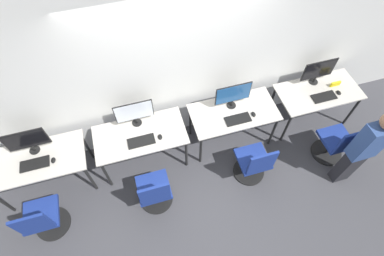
{
  "coord_description": "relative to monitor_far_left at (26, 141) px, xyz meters",
  "views": [
    {
      "loc": [
        -0.63,
        -2.03,
        4.28
      ],
      "look_at": [
        0.0,
        0.13,
        0.89
      ],
      "focal_mm": 28.0,
      "sensor_mm": 36.0,
      "label": 1
    }
  ],
  "objects": [
    {
      "name": "ground_plane",
      "position": [
        2.12,
        -0.48,
        -0.99
      ],
      "size": [
        20.0,
        20.0,
        0.0
      ],
      "primitive_type": "plane",
      "color": "#3D3D42"
    },
    {
      "name": "wall_back",
      "position": [
        2.12,
        0.3,
        0.41
      ],
      "size": [
        12.0,
        0.05,
        2.8
      ],
      "color": "silver",
      "rests_on": "ground_plane"
    },
    {
      "name": "desk_far_left",
      "position": [
        0.0,
        -0.15,
        -0.33
      ],
      "size": [
        1.29,
        0.65,
        0.74
      ],
      "color": "#BCB7AD",
      "rests_on": "ground_plane"
    },
    {
      "name": "monitor_far_left",
      "position": [
        0.0,
        0.0,
        0.0
      ],
      "size": [
        0.53,
        0.14,
        0.44
      ],
      "color": "black",
      "rests_on": "desk_far_left"
    },
    {
      "name": "keyboard_far_left",
      "position": [
        0.0,
        -0.22,
        -0.24
      ],
      "size": [
        0.37,
        0.17,
        0.02
      ],
      "color": "black",
      "rests_on": "desk_far_left"
    },
    {
      "name": "mouse_far_left",
      "position": [
        0.24,
        -0.24,
        -0.23
      ],
      "size": [
        0.06,
        0.09,
        0.03
      ],
      "color": "black",
      "rests_on": "desk_far_left"
    },
    {
      "name": "office_chair_far_left",
      "position": [
        -0.06,
        -0.85,
        -0.62
      ],
      "size": [
        0.48,
        0.48,
        0.89
      ],
      "color": "black",
      "rests_on": "ground_plane"
    },
    {
      "name": "desk_left",
      "position": [
        1.41,
        -0.15,
        -0.33
      ],
      "size": [
        1.29,
        0.65,
        0.74
      ],
      "color": "#BCB7AD",
      "rests_on": "ground_plane"
    },
    {
      "name": "monitor_left",
      "position": [
        1.41,
        0.06,
        0.0
      ],
      "size": [
        0.53,
        0.14,
        0.44
      ],
      "color": "black",
      "rests_on": "desk_left"
    },
    {
      "name": "keyboard_left",
      "position": [
        1.41,
        -0.27,
        -0.24
      ],
      "size": [
        0.37,
        0.17,
        0.02
      ],
      "color": "black",
      "rests_on": "desk_left"
    },
    {
      "name": "mouse_left",
      "position": [
        1.67,
        -0.28,
        -0.23
      ],
      "size": [
        0.06,
        0.09,
        0.03
      ],
      "color": "black",
      "rests_on": "desk_left"
    },
    {
      "name": "office_chair_left",
      "position": [
        1.42,
        -0.9,
        -0.62
      ],
      "size": [
        0.48,
        0.48,
        0.89
      ],
      "color": "black",
      "rests_on": "ground_plane"
    },
    {
      "name": "desk_right",
      "position": [
        2.82,
        -0.15,
        -0.33
      ],
      "size": [
        1.29,
        0.65,
        0.74
      ],
      "color": "#BCB7AD",
      "rests_on": "ground_plane"
    },
    {
      "name": "monitor_right",
      "position": [
        2.82,
        -0.03,
        0.0
      ],
      "size": [
        0.53,
        0.14,
        0.44
      ],
      "color": "black",
      "rests_on": "desk_right"
    },
    {
      "name": "keyboard_right",
      "position": [
        2.82,
        -0.3,
        -0.24
      ],
      "size": [
        0.37,
        0.17,
        0.02
      ],
      "color": "black",
      "rests_on": "desk_right"
    },
    {
      "name": "mouse_right",
      "position": [
        3.07,
        -0.29,
        -0.23
      ],
      "size": [
        0.06,
        0.09,
        0.03
      ],
      "color": "black",
      "rests_on": "desk_right"
    },
    {
      "name": "office_chair_right",
      "position": [
        2.9,
        -0.87,
        -0.62
      ],
      "size": [
        0.48,
        0.48,
        0.89
      ],
      "color": "black",
      "rests_on": "ground_plane"
    },
    {
      "name": "desk_far_right",
      "position": [
        4.23,
        -0.15,
        -0.33
      ],
      "size": [
        1.29,
        0.65,
        0.74
      ],
      "color": "#BCB7AD",
      "rests_on": "ground_plane"
    },
    {
      "name": "monitor_far_right",
      "position": [
        4.23,
        0.04,
        0.0
      ],
      "size": [
        0.53,
        0.14,
        0.44
      ],
      "color": "black",
      "rests_on": "desk_far_right"
    },
    {
      "name": "keyboard_far_right",
      "position": [
        4.23,
        -0.28,
        -0.24
      ],
      "size": [
        0.37,
        0.17,
        0.02
      ],
      "color": "black",
      "rests_on": "desk_far_right"
    },
    {
      "name": "mouse_far_right",
      "position": [
        4.49,
        -0.27,
        -0.23
      ],
      "size": [
        0.06,
        0.09,
        0.03
      ],
      "color": "black",
      "rests_on": "desk_far_right"
    },
    {
      "name": "office_chair_far_right",
      "position": [
        4.24,
        -0.92,
        -0.62
      ],
      "size": [
        0.48,
        0.48,
        0.89
      ],
      "color": "black",
      "rests_on": "ground_plane"
    },
    {
      "name": "person_far_right",
      "position": [
        4.19,
        -1.28,
        -0.12
      ],
      "size": [
        0.36,
        0.21,
        1.59
      ],
      "color": "#232328",
      "rests_on": "ground_plane"
    },
    {
      "name": "placard_far_right",
      "position": [
        4.52,
        -0.12,
        -0.21
      ],
      "size": [
        0.16,
        0.03,
        0.08
      ],
      "color": "yellow",
      "rests_on": "desk_far_right"
    }
  ]
}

